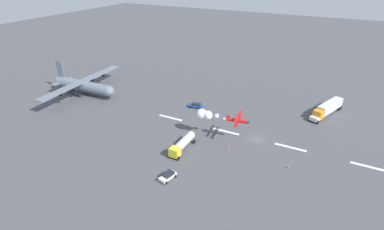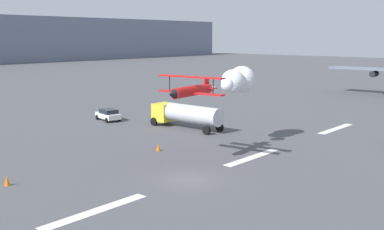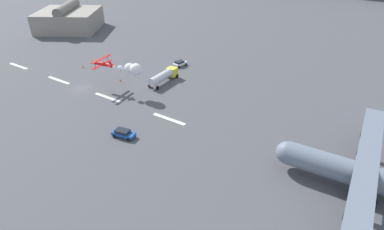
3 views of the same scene
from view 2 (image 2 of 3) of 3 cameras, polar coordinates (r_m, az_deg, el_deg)
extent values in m
plane|color=#4C4C51|center=(36.77, -0.42, -7.79)|extent=(440.00, 440.00, 0.00)
cube|color=white|center=(31.02, -11.58, -11.32)|extent=(8.00, 0.90, 0.01)
cube|color=white|center=(43.58, 7.38, -5.09)|extent=(8.00, 0.90, 0.01)
cube|color=white|center=(58.90, 17.05, -1.60)|extent=(8.00, 0.90, 0.01)
cylinder|color=black|center=(94.75, 21.21, 4.66)|extent=(2.45, 1.21, 1.10)
cylinder|color=red|center=(41.25, 0.00, 2.94)|extent=(5.35, 1.54, 0.91)
cube|color=red|center=(41.10, -0.16, 2.71)|extent=(1.53, 6.60, 0.12)
cube|color=red|center=(40.96, -0.16, 4.65)|extent=(1.53, 6.60, 0.12)
cylinder|color=black|center=(39.78, 2.58, 3.48)|extent=(0.08, 0.08, 1.39)
cylinder|color=black|center=(42.36, -2.73, 3.85)|extent=(0.08, 0.08, 1.39)
cube|color=red|center=(43.18, 1.77, 3.84)|extent=(0.71, 0.18, 1.10)
cube|color=red|center=(43.22, 1.77, 3.31)|extent=(0.84, 2.06, 0.08)
cone|color=black|center=(38.83, -2.48, 2.52)|extent=(0.79, 0.85, 0.78)
sphere|color=white|center=(44.12, 2.57, 3.06)|extent=(0.70, 0.70, 0.70)
sphere|color=white|center=(45.68, 4.29, 3.65)|extent=(1.26, 1.26, 1.26)
sphere|color=white|center=(47.57, 5.05, 3.65)|extent=(1.56, 1.56, 1.56)
sphere|color=white|center=(47.88, 4.98, 4.09)|extent=(2.42, 2.42, 2.42)
sphere|color=white|center=(49.41, 6.06, 4.30)|extent=(2.81, 2.81, 2.81)
cube|color=yellow|center=(58.70, -3.40, 0.35)|extent=(2.40, 2.20, 2.20)
cylinder|color=silver|center=(55.41, 0.19, 0.08)|extent=(2.10, 7.52, 2.10)
cylinder|color=black|center=(58.47, -4.63, -0.80)|extent=(0.32, 1.00, 1.00)
cylinder|color=black|center=(52.88, 1.77, -1.87)|extent=(0.32, 1.00, 1.00)
cylinder|color=black|center=(60.14, -3.00, -0.49)|extent=(0.32, 1.00, 1.00)
cylinder|color=black|center=(54.73, 3.36, -1.49)|extent=(0.32, 1.00, 1.00)
cube|color=white|center=(62.74, -10.14, -0.07)|extent=(2.65, 4.38, 0.65)
cube|color=#1E232D|center=(62.46, -10.07, 0.45)|extent=(2.15, 2.75, 0.55)
cylinder|color=black|center=(63.68, -11.42, -0.27)|extent=(0.36, 0.67, 0.64)
cylinder|color=black|center=(61.14, -10.29, -0.64)|extent=(0.36, 0.67, 0.64)
cylinder|color=black|center=(64.45, -9.97, -0.11)|extent=(0.36, 0.67, 0.64)
cylinder|color=black|center=(61.93, -8.80, -0.46)|extent=(0.36, 0.67, 0.64)
cone|color=orange|center=(37.75, -21.50, -7.42)|extent=(0.44, 0.44, 0.75)
cone|color=orange|center=(45.63, -4.10, -3.89)|extent=(0.44, 0.44, 0.75)
camera|label=1|loc=(97.78, -45.39, 25.51)|focal=28.16mm
camera|label=3|loc=(93.43, 57.61, 20.45)|focal=29.81mm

